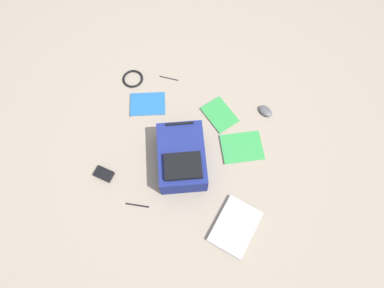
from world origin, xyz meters
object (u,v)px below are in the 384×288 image
at_px(pen_black, 137,205).
at_px(power_brick, 104,174).
at_px(book_comic, 220,115).
at_px(cable_coil, 133,79).
at_px(laptop, 235,226).
at_px(book_blue, 148,104).
at_px(backpack, 182,158).
at_px(pen_blue, 169,78).
at_px(computer_mouse, 265,111).
at_px(book_manual, 242,147).

bearing_deg(pen_black, power_brick, 62.40).
bearing_deg(book_comic, cable_coil, 78.32).
distance_m(laptop, book_blue, 1.01).
bearing_deg(backpack, pen_blue, 23.16).
bearing_deg(power_brick, pen_blue, -14.35).
bearing_deg(laptop, pen_black, 91.47).
relative_size(cable_coil, pen_blue, 1.06).
xyz_separation_m(backpack, pen_blue, (0.60, 0.26, -0.09)).
distance_m(book_blue, pen_blue, 0.26).
xyz_separation_m(laptop, cable_coil, (0.85, 0.91, -0.01)).
distance_m(book_blue, pen_black, 0.70).
bearing_deg(pen_blue, cable_coil, 105.63).
bearing_deg(backpack, laptop, -128.15).
distance_m(backpack, pen_blue, 0.66).
bearing_deg(laptop, computer_mouse, -3.87).
relative_size(computer_mouse, cable_coil, 0.68).
distance_m(book_manual, power_brick, 0.90).
height_order(power_brick, pen_black, power_brick).
bearing_deg(book_manual, book_blue, 76.76).
xyz_separation_m(book_blue, pen_blue, (0.25, -0.08, -0.00)).
distance_m(book_blue, computer_mouse, 0.81).
distance_m(book_blue, book_manual, 0.71).
distance_m(book_comic, pen_blue, 0.47).
relative_size(laptop, book_blue, 1.26).
bearing_deg(book_blue, backpack, -136.19).
bearing_deg(book_blue, computer_mouse, -80.27).
relative_size(backpack, book_manual, 1.48).
xyz_separation_m(book_blue, cable_coil, (0.18, 0.17, -0.00)).
distance_m(backpack, book_blue, 0.50).
bearing_deg(laptop, pen_blue, 35.71).
height_order(laptop, cable_coil, laptop).
bearing_deg(power_brick, book_manual, -64.41).
xyz_separation_m(book_blue, power_brick, (-0.55, 0.12, 0.01)).
bearing_deg(computer_mouse, power_brick, -18.98).
height_order(backpack, book_manual, backpack).
distance_m(backpack, book_manual, 0.41).
distance_m(cable_coil, power_brick, 0.73).
bearing_deg(cable_coil, pen_blue, -74.37).
relative_size(book_comic, computer_mouse, 2.79).
bearing_deg(cable_coil, book_comic, -101.68).
relative_size(power_brick, pen_blue, 0.80).
relative_size(power_brick, pen_black, 0.77).
xyz_separation_m(laptop, book_manual, (0.51, 0.05, -0.01)).
relative_size(book_comic, book_manual, 0.89).
height_order(cable_coil, pen_blue, cable_coil).
relative_size(backpack, laptop, 1.34).
relative_size(laptop, book_manual, 1.11).
height_order(backpack, cable_coil, backpack).
distance_m(computer_mouse, pen_blue, 0.73).
xyz_separation_m(laptop, pen_blue, (0.92, 0.66, -0.01)).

